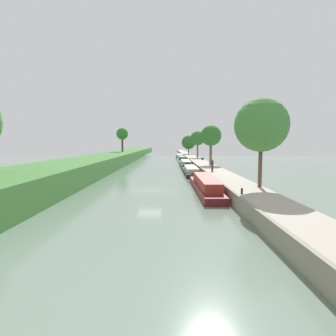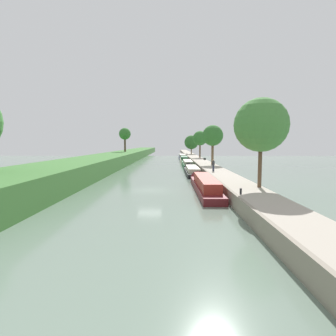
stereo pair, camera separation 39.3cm
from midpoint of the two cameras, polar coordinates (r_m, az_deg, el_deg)
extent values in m
plane|color=slate|center=(29.66, -3.39, -4.55)|extent=(160.00, 160.00, 0.00)
cube|color=#3D7033|center=(32.39, -24.04, -1.98)|extent=(8.38, 260.00, 2.45)
cube|color=#A89E8E|center=(30.24, 13.58, -3.42)|extent=(3.19, 260.00, 1.13)
cube|color=gray|center=(29.90, 10.37, -3.40)|extent=(0.25, 260.00, 1.18)
cube|color=maroon|center=(29.17, 7.96, -4.09)|extent=(1.95, 14.38, 0.66)
cube|color=maroon|center=(28.35, 8.16, -2.77)|extent=(1.60, 10.07, 0.90)
cone|color=maroon|center=(36.82, 6.45, -2.16)|extent=(1.85, 1.17, 1.85)
cube|color=black|center=(45.04, 5.20, -0.87)|extent=(2.07, 12.43, 0.58)
cube|color=beige|center=(44.36, 5.27, -0.16)|extent=(1.70, 8.70, 0.67)
cone|color=black|center=(51.83, 4.62, -0.08)|extent=(1.96, 1.24, 1.96)
cube|color=#1E6033|center=(59.14, 4.20, 0.66)|extent=(2.01, 13.29, 0.78)
cube|color=#B2A893|center=(58.42, 4.24, 1.28)|extent=(1.65, 9.30, 0.59)
cone|color=#1E6033|center=(66.35, 3.83, 1.15)|extent=(1.91, 1.20, 1.91)
cube|color=beige|center=(74.86, 3.44, 1.55)|extent=(2.00, 12.32, 0.66)
cube|color=#234C2D|center=(74.21, 3.47, 2.08)|extent=(1.64, 8.63, 0.80)
cone|color=beige|center=(81.61, 3.22, 1.85)|extent=(1.90, 1.20, 1.90)
cube|color=#141E42|center=(89.45, 3.08, 2.13)|extent=(2.13, 11.83, 0.65)
cube|color=beige|center=(88.82, 3.10, 2.58)|extent=(1.75, 8.28, 0.80)
cone|color=#141E42|center=(95.99, 2.92, 2.34)|extent=(2.03, 1.28, 2.03)
cylinder|color=brown|center=(25.46, 18.72, 0.82)|extent=(0.33, 0.33, 4.13)
sphere|color=#47843D|center=(25.44, 18.93, 8.34)|extent=(4.62, 4.62, 4.62)
cylinder|color=brown|center=(51.09, 9.30, 3.08)|extent=(0.45, 0.45, 4.18)
sphere|color=#33702D|center=(51.07, 9.35, 6.57)|extent=(3.73, 3.73, 3.73)
cylinder|color=brown|center=(74.91, 6.70, 3.71)|extent=(0.40, 0.40, 4.09)
sphere|color=#33702D|center=(74.90, 6.73, 6.08)|extent=(3.84, 3.84, 3.84)
cylinder|color=brown|center=(97.88, 4.90, 3.67)|extent=(0.37, 0.37, 2.80)
sphere|color=#2D6628|center=(97.85, 4.92, 5.27)|extent=(4.84, 4.84, 4.84)
cylinder|color=#4C3828|center=(82.31, -8.65, 4.79)|extent=(0.54, 0.54, 4.27)
sphere|color=#33702D|center=(82.35, -8.68, 6.93)|extent=(3.40, 3.40, 3.40)
cylinder|color=#282D42|center=(38.61, 9.55, -0.06)|extent=(0.26, 0.26, 0.82)
cylinder|color=#333338|center=(38.55, 9.56, 1.00)|extent=(0.34, 0.34, 0.62)
sphere|color=tan|center=(38.53, 9.57, 1.63)|extent=(0.22, 0.22, 0.22)
cylinder|color=black|center=(21.80, 15.15, -4.63)|extent=(0.16, 0.16, 0.45)
cylinder|color=black|center=(96.05, 4.02, 2.95)|extent=(0.16, 0.16, 0.45)
cube|color=#333338|center=(64.51, 7.76, 1.84)|extent=(0.40, 0.08, 0.41)
cube|color=#333338|center=(65.70, 7.64, 1.90)|extent=(0.40, 0.08, 0.41)
cube|color=#2D4733|center=(65.09, 7.70, 2.07)|extent=(0.44, 1.50, 0.06)
camera|label=1|loc=(0.20, -89.75, 0.02)|focal=29.80mm
camera|label=2|loc=(0.20, 90.25, -0.02)|focal=29.80mm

